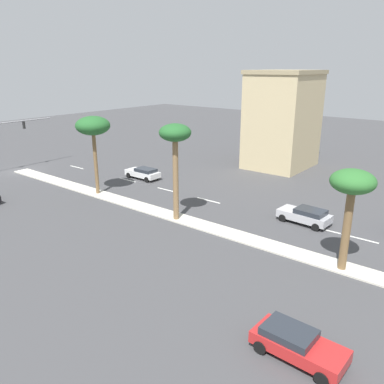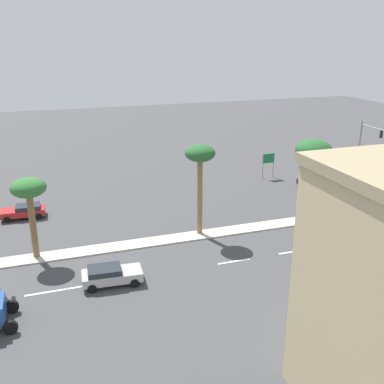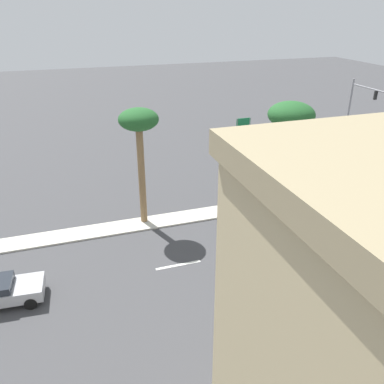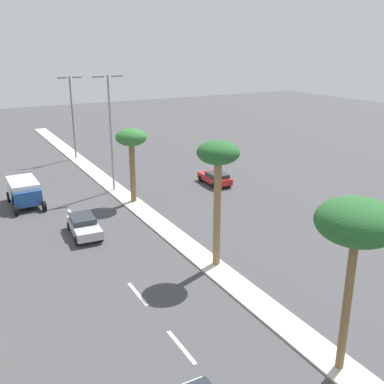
{
  "view_description": "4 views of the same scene",
  "coord_description": "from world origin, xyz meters",
  "px_view_note": "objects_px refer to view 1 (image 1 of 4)",
  "views": [
    {
      "loc": [
        24.05,
        46.81,
        12.66
      ],
      "look_at": [
        -0.98,
        27.0,
        2.34
      ],
      "focal_mm": 36.43,
      "sensor_mm": 36.0,
      "label": 1
    },
    {
      "loc": [
        -35.22,
        39.06,
        17.17
      ],
      "look_at": [
        2.19,
        26.41,
        3.46
      ],
      "focal_mm": 42.46,
      "sensor_mm": 36.0,
      "label": 2
    },
    {
      "loc": [
        -24.95,
        31.0,
        14.38
      ],
      "look_at": [
        -2.04,
        23.45,
        3.04
      ],
      "focal_mm": 37.71,
      "sensor_mm": 36.0,
      "label": 3
    },
    {
      "loc": [
        -13.81,
        3.96,
        13.86
      ],
      "look_at": [
        2.36,
        33.23,
        2.72
      ],
      "focal_mm": 41.98,
      "sensor_mm": 36.0,
      "label": 4
    }
  ],
  "objects_px": {
    "sedan_silver_rear": "(305,215)",
    "palm_tree_trailing": "(93,127)",
    "sedan_white_right": "(143,173)",
    "palm_tree_right": "(175,139)",
    "sedan_red_leading": "(297,343)",
    "commercial_building": "(283,120)",
    "palm_tree_inboard": "(352,187)"
  },
  "relations": [
    {
      "from": "commercial_building",
      "to": "sedan_silver_rear",
      "type": "height_order",
      "value": "commercial_building"
    },
    {
      "from": "palm_tree_right",
      "to": "sedan_red_leading",
      "type": "xyz_separation_m",
      "value": [
        9.26,
        15.13,
        -6.34
      ]
    },
    {
      "from": "commercial_building",
      "to": "palm_tree_trailing",
      "type": "xyz_separation_m",
      "value": [
        22.6,
        -9.43,
        0.82
      ]
    },
    {
      "from": "palm_tree_inboard",
      "to": "sedan_red_leading",
      "type": "height_order",
      "value": "palm_tree_inboard"
    },
    {
      "from": "palm_tree_right",
      "to": "sedan_red_leading",
      "type": "distance_m",
      "value": 18.84
    },
    {
      "from": "commercial_building",
      "to": "palm_tree_right",
      "type": "relative_size",
      "value": 1.5
    },
    {
      "from": "palm_tree_inboard",
      "to": "sedan_red_leading",
      "type": "distance_m",
      "value": 10.64
    },
    {
      "from": "palm_tree_trailing",
      "to": "palm_tree_inboard",
      "type": "relative_size",
      "value": 1.19
    },
    {
      "from": "commercial_building",
      "to": "sedan_silver_rear",
      "type": "relative_size",
      "value": 2.78
    },
    {
      "from": "palm_tree_trailing",
      "to": "palm_tree_right",
      "type": "distance_m",
      "value": 11.05
    },
    {
      "from": "commercial_building",
      "to": "palm_tree_trailing",
      "type": "bearing_deg",
      "value": -22.64
    },
    {
      "from": "commercial_building",
      "to": "sedan_white_right",
      "type": "height_order",
      "value": "commercial_building"
    },
    {
      "from": "palm_tree_right",
      "to": "commercial_building",
      "type": "bearing_deg",
      "value": -175.99
    },
    {
      "from": "sedan_white_right",
      "to": "palm_tree_inboard",
      "type": "bearing_deg",
      "value": 74.0
    },
    {
      "from": "palm_tree_inboard",
      "to": "sedan_red_leading",
      "type": "xyz_separation_m",
      "value": [
        9.37,
        1.01,
        -4.95
      ]
    },
    {
      "from": "palm_tree_trailing",
      "to": "sedan_white_right",
      "type": "height_order",
      "value": "palm_tree_trailing"
    },
    {
      "from": "commercial_building",
      "to": "palm_tree_trailing",
      "type": "height_order",
      "value": "commercial_building"
    },
    {
      "from": "palm_tree_trailing",
      "to": "palm_tree_right",
      "type": "bearing_deg",
      "value": 87.98
    },
    {
      "from": "sedan_white_right",
      "to": "sedan_red_leading",
      "type": "bearing_deg",
      "value": 57.87
    },
    {
      "from": "palm_tree_right",
      "to": "palm_tree_inboard",
      "type": "bearing_deg",
      "value": 90.41
    },
    {
      "from": "commercial_building",
      "to": "sedan_white_right",
      "type": "bearing_deg",
      "value": -32.35
    },
    {
      "from": "sedan_white_right",
      "to": "palm_tree_trailing",
      "type": "bearing_deg",
      "value": 3.45
    },
    {
      "from": "sedan_silver_rear",
      "to": "palm_tree_trailing",
      "type": "bearing_deg",
      "value": -73.99
    },
    {
      "from": "commercial_building",
      "to": "palm_tree_right",
      "type": "height_order",
      "value": "commercial_building"
    },
    {
      "from": "sedan_red_leading",
      "to": "sedan_silver_rear",
      "type": "relative_size",
      "value": 0.96
    },
    {
      "from": "palm_tree_right",
      "to": "sedan_silver_rear",
      "type": "xyz_separation_m",
      "value": [
        -6.15,
        9.05,
        -6.31
      ]
    },
    {
      "from": "sedan_white_right",
      "to": "palm_tree_right",
      "type": "bearing_deg",
      "value": 57.03
    },
    {
      "from": "palm_tree_inboard",
      "to": "sedan_white_right",
      "type": "bearing_deg",
      "value": -106.0
    },
    {
      "from": "commercial_building",
      "to": "palm_tree_inboard",
      "type": "xyz_separation_m",
      "value": [
        22.89,
        15.73,
        -0.48
      ]
    },
    {
      "from": "palm_tree_trailing",
      "to": "commercial_building",
      "type": "bearing_deg",
      "value": 157.36
    },
    {
      "from": "palm_tree_trailing",
      "to": "sedan_white_right",
      "type": "relative_size",
      "value": 1.82
    },
    {
      "from": "commercial_building",
      "to": "sedan_red_leading",
      "type": "relative_size",
      "value": 2.88
    }
  ]
}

